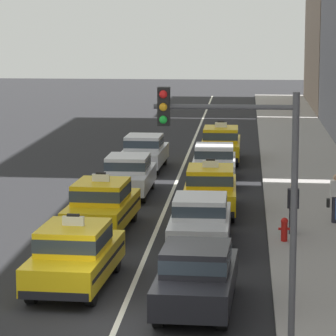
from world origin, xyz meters
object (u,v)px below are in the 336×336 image
(sedan_left_third, at_px, (128,174))
(sedan_left_fourth, at_px, (144,151))
(sedan_right_second, at_px, (200,220))
(sedan_right_fourth, at_px, (214,162))
(taxi_right_third, at_px, (210,189))
(traffic_light_pole, at_px, (246,176))
(taxi_left_nearest, at_px, (75,254))
(fire_hydrant, at_px, (284,228))
(sedan_right_nearest, at_px, (196,275))
(pedestrian_mid_block, at_px, (293,208))
(taxi_right_fifth, at_px, (221,143))
(pedestrian_by_storefront, at_px, (335,198))
(taxi_left_second, at_px, (102,205))

(sedan_left_third, xyz_separation_m, sedan_left_fourth, (-0.03, 6.13, 0.00))
(sedan_right_second, xyz_separation_m, sedan_right_fourth, (0.03, 11.23, 0.00))
(taxi_right_third, bearing_deg, traffic_light_pole, -85.09)
(taxi_left_nearest, bearing_deg, fire_hydrant, 41.34)
(sedan_right_nearest, xyz_separation_m, sedan_right_second, (-0.20, 6.13, 0.00))
(taxi_right_third, xyz_separation_m, fire_hydrant, (2.43, -4.61, -0.33))
(sedan_right_fourth, bearing_deg, sedan_right_second, -90.18)
(sedan_right_second, height_order, sedan_right_fourth, same)
(sedan_left_fourth, height_order, sedan_right_nearest, same)
(sedan_left_fourth, distance_m, pedestrian_mid_block, 14.13)
(sedan_right_second, bearing_deg, taxi_right_fifth, 89.46)
(sedan_right_fourth, relative_size, pedestrian_by_storefront, 2.67)
(sedan_right_second, xyz_separation_m, taxi_right_fifth, (0.16, 16.75, 0.03))
(pedestrian_by_storefront, bearing_deg, sedan_left_fourth, 124.38)
(sedan_left_fourth, xyz_separation_m, pedestrian_mid_block, (6.06, -12.77, 0.14))
(pedestrian_mid_block, bearing_deg, taxi_right_fifth, 99.90)
(taxi_right_third, xyz_separation_m, pedestrian_by_storefront, (4.20, -1.86, 0.08))
(taxi_left_second, bearing_deg, sedan_right_second, -29.85)
(fire_hydrant, bearing_deg, sedan_right_fourth, 103.00)
(taxi_left_second, bearing_deg, sedan_left_third, 89.06)
(taxi_left_second, xyz_separation_m, sedan_left_third, (0.10, 6.12, -0.03))
(sedan_right_nearest, height_order, fire_hydrant, sedan_right_nearest)
(taxi_left_nearest, xyz_separation_m, fire_hydrant, (5.56, 4.89, -0.33))
(sedan_right_second, bearing_deg, pedestrian_mid_block, 25.58)
(sedan_right_fourth, xyz_separation_m, taxi_right_fifth, (0.12, 5.51, 0.03))
(taxi_left_second, relative_size, sedan_right_fourth, 1.07)
(pedestrian_mid_block, bearing_deg, taxi_left_second, 175.11)
(taxi_right_third, distance_m, sedan_right_fourth, 6.25)
(taxi_left_second, distance_m, sedan_left_fourth, 12.24)
(sedan_right_second, bearing_deg, sedan_left_third, 111.70)
(sedan_left_fourth, relative_size, taxi_right_fifth, 0.95)
(pedestrian_by_storefront, distance_m, fire_hydrant, 3.30)
(taxi_right_third, distance_m, pedestrian_by_storefront, 4.59)
(sedan_right_fourth, distance_m, pedestrian_mid_block, 10.27)
(sedan_left_third, distance_m, pedestrian_by_storefront, 8.94)
(sedan_right_nearest, relative_size, sedan_right_second, 1.02)
(sedan_left_third, height_order, pedestrian_mid_block, pedestrian_mid_block)
(sedan_right_second, xyz_separation_m, pedestrian_by_storefront, (4.31, 3.13, 0.11))
(sedan_right_fourth, bearing_deg, sedan_left_third, -134.91)
(taxi_right_fifth, bearing_deg, sedan_right_nearest, -89.89)
(taxi_right_fifth, relative_size, pedestrian_mid_block, 2.77)
(taxi_left_nearest, distance_m, sedan_left_third, 12.52)
(sedan_left_fourth, height_order, traffic_light_pole, traffic_light_pole)
(taxi_left_second, height_order, traffic_light_pole, traffic_light_pole)
(taxi_left_nearest, bearing_deg, sedan_right_second, 56.26)
(pedestrian_mid_block, xyz_separation_m, pedestrian_by_storefront, (1.47, 1.77, -0.02))
(sedan_right_nearest, xyz_separation_m, traffic_light_pole, (1.14, -3.26, 2.97))
(sedan_left_fourth, bearing_deg, sedan_right_nearest, -80.41)
(sedan_right_second, distance_m, fire_hydrant, 2.59)
(taxi_left_nearest, height_order, sedan_right_fourth, taxi_left_nearest)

